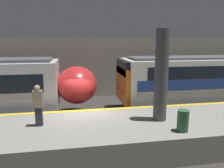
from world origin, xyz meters
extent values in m
plane|color=#33302D|center=(0.00, 0.00, 0.00)|extent=(120.00, 120.00, 0.00)
cube|color=gray|center=(0.00, -2.01, 0.55)|extent=(40.00, 4.02, 1.11)
cube|color=gold|center=(0.00, -0.15, 1.11)|extent=(40.00, 0.30, 0.01)
cube|color=#B2AD9E|center=(0.00, 6.90, 2.38)|extent=(50.00, 0.15, 4.77)
cylinder|color=#47474C|center=(3.14, -2.02, 3.09)|extent=(0.58, 0.58, 3.96)
ellipsoid|color=red|center=(-0.38, 2.40, 1.93)|extent=(2.42, 2.82, 2.25)
sphere|color=#F2EFCC|center=(0.57, 2.40, 1.53)|extent=(0.20, 0.20, 0.20)
cube|color=orange|center=(2.45, 2.40, 1.85)|extent=(0.25, 3.00, 2.15)
cube|color=black|center=(2.45, 2.40, 2.92)|extent=(0.25, 2.70, 0.86)
sphere|color=#EA4C42|center=(2.30, 1.71, 1.47)|extent=(0.18, 0.18, 0.18)
sphere|color=#EA4C42|center=(2.30, 3.09, 1.47)|extent=(0.18, 0.18, 0.18)
cube|color=#2D2D38|center=(-2.02, -1.82, 1.51)|extent=(0.28, 0.20, 0.80)
cube|color=gray|center=(-2.02, -1.82, 2.25)|extent=(0.38, 0.24, 0.69)
sphere|color=tan|center=(-2.02, -1.82, 2.71)|extent=(0.23, 0.23, 0.23)
cylinder|color=#2D5B38|center=(3.53, -3.37, 1.53)|extent=(0.44, 0.44, 0.85)
camera|label=1|loc=(-0.55, -10.73, 4.58)|focal=35.00mm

